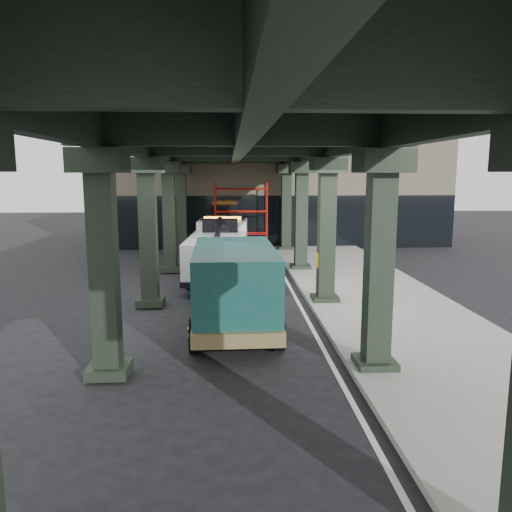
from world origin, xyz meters
name	(u,v)px	position (x,y,z in m)	size (l,w,h in m)	color
ground	(253,322)	(0.00, 0.00, 0.00)	(90.00, 90.00, 0.00)	black
sidewalk	(379,301)	(4.50, 2.00, 0.07)	(5.00, 40.00, 0.15)	gray
lane_stripe	(299,304)	(1.70, 2.00, 0.01)	(0.12, 38.00, 0.01)	silver
viaduct	(238,143)	(-0.40, 2.00, 5.46)	(7.40, 32.00, 6.40)	black
building	(268,181)	(2.00, 20.00, 4.00)	(22.00, 10.00, 8.00)	#C6B793
scaffolding	(241,215)	(0.00, 14.64, 2.11)	(3.08, 0.88, 4.00)	red
tow_truck	(220,248)	(-1.11, 6.83, 1.29)	(2.75, 8.17, 2.64)	black
towed_van	(234,284)	(-0.57, -0.58, 1.32)	(2.56, 6.11, 2.46)	#134642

